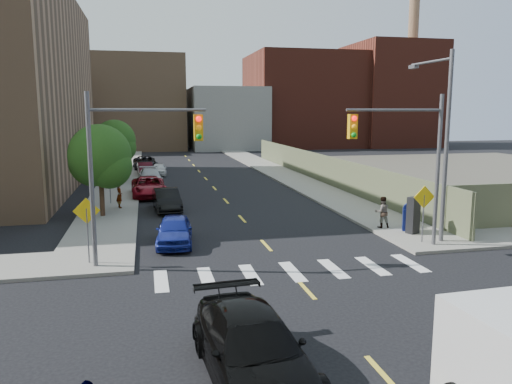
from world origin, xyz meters
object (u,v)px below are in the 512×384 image
parked_car_silver (150,176)px  payphone (413,215)px  parked_car_grey (145,163)px  parked_car_white (159,169)px  parked_car_maroon (145,169)px  pedestrian_east (382,212)px  mailbox (409,217)px  pedestrian_west (119,195)px  parked_car_red (149,187)px  parked_car_black (167,200)px  parked_car_blue (174,230)px  black_sedan (253,348)px

parked_car_silver → payphone: 24.99m
parked_car_grey → parked_car_silver: bearing=-91.6°
parked_car_white → parked_car_maroon: (-1.30, -0.11, 0.04)m
parked_car_maroon → payphone: 30.17m
parked_car_silver → parked_car_maroon: (-0.40, 5.66, -0.03)m
parked_car_maroon → pedestrian_east: size_ratio=2.39×
mailbox → pedestrian_west: bearing=172.1°
mailbox → payphone: payphone is taller
parked_car_white → pedestrian_west: size_ratio=2.23×
pedestrian_west → parked_car_red: bearing=-37.6°
parked_car_grey → parked_car_white: bearing=-79.8°
parked_car_silver → pedestrian_east: pedestrian_east is taller
parked_car_black → mailbox: bearing=-40.6°
pedestrian_east → pedestrian_west: bearing=-27.8°
parked_car_maroon → payphone: size_ratio=2.14×
parked_car_grey → mailbox: size_ratio=3.59×
mailbox → parked_car_blue: bearing=-157.1°
parked_car_white → parked_car_red: bearing=-91.7°
parked_car_grey → mailbox: mailbox is taller
parked_car_black → parked_car_white: (0.00, 17.97, -0.09)m
parked_car_black → black_sedan: black_sedan is taller
parked_car_blue → parked_car_grey: parked_car_grey is taller
parked_car_maroon → parked_car_grey: size_ratio=0.76×
parked_car_grey → black_sedan: black_sedan is taller
black_sedan → mailbox: mailbox is taller
parked_car_grey → pedestrian_west: 22.47m
pedestrian_west → parked_car_grey: bearing=-20.6°
pedestrian_east → parked_car_white: bearing=-63.0°
parked_car_silver → mailbox: (12.81, -20.93, 0.17)m
parked_car_black → parked_car_silver: parked_car_black is taller
parked_car_silver → parked_car_white: parked_car_silver is taller
parked_car_blue → pedestrian_east: size_ratio=2.44×
parked_car_blue → mailbox: 11.92m
parked_car_red → parked_car_silver: parked_car_red is taller
parked_car_red → parked_car_grey: 17.58m
black_sedan → payphone: payphone is taller
parked_car_grey → pedestrian_east: size_ratio=3.14×
parked_car_maroon → mailbox: mailbox is taller
parked_car_silver → parked_car_white: (0.90, 5.77, -0.07)m
mailbox → pedestrian_east: size_ratio=0.87×
parked_car_red → mailbox: bearing=-50.3°
parked_car_white → mailbox: (11.91, -26.70, 0.24)m
parked_car_silver → parked_car_maroon: bearing=91.2°
parked_car_maroon → pedestrian_west: bearing=-99.8°
parked_car_blue → parked_car_maroon: (-1.30, 26.18, -0.04)m
parked_car_blue → parked_car_red: bearing=99.4°
mailbox → pedestrian_west: 17.65m
parked_car_white → payphone: size_ratio=1.93×
parked_car_white → mailbox: bearing=-62.8°
parked_car_red → parked_car_grey: (-0.24, 17.58, -0.01)m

